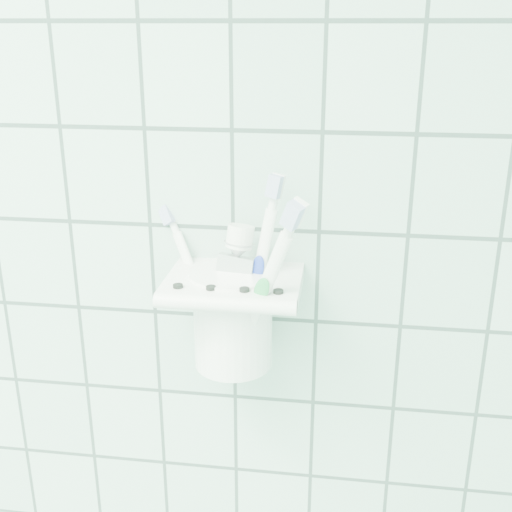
{
  "coord_description": "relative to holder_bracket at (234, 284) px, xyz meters",
  "views": [
    {
      "loc": [
        0.77,
        0.54,
        1.57
      ],
      "look_at": [
        0.69,
        1.1,
        1.36
      ],
      "focal_mm": 45.0,
      "sensor_mm": 36.0,
      "label": 1
    }
  ],
  "objects": [
    {
      "name": "cup",
      "position": [
        -0.0,
        0.0,
        -0.04
      ],
      "size": [
        0.09,
        0.09,
        0.11
      ],
      "color": "white",
      "rests_on": "holder_bracket"
    },
    {
      "name": "toothbrush_pink",
      "position": [
        -0.01,
        -0.01,
        0.01
      ],
      "size": [
        0.08,
        0.07,
        0.18
      ],
      "rotation": [
        -0.28,
        -0.56,
        -0.23
      ],
      "color": "white",
      "rests_on": "cup"
    },
    {
      "name": "toothpaste_tube",
      "position": [
        -0.01,
        -0.01,
        -0.0
      ],
      "size": [
        0.05,
        0.04,
        0.16
      ],
      "rotation": [
        -0.17,
        0.1,
        -0.14
      ],
      "color": "silver",
      "rests_on": "cup"
    },
    {
      "name": "toothbrush_orange",
      "position": [
        0.0,
        -0.01,
        0.02
      ],
      "size": [
        0.08,
        0.07,
        0.22
      ],
      "rotation": [
        0.13,
        0.44,
        -0.44
      ],
      "color": "white",
      "rests_on": "cup"
    },
    {
      "name": "holder_bracket",
      "position": [
        0.0,
        0.0,
        0.0
      ],
      "size": [
        0.14,
        0.11,
        0.04
      ],
      "color": "white",
      "rests_on": "wall_back"
    },
    {
      "name": "toothbrush_blue",
      "position": [
        0.01,
        0.0,
        0.02
      ],
      "size": [
        0.05,
        0.03,
        0.21
      ],
      "rotation": [
        -0.13,
        0.15,
        -0.34
      ],
      "color": "white",
      "rests_on": "cup"
    }
  ]
}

